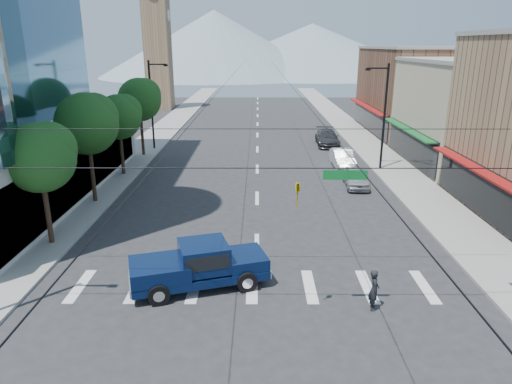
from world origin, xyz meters
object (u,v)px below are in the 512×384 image
pickup_truck (199,265)px  parked_car_mid (342,158)px  parked_car_far (327,138)px  parked_car_near (356,177)px  pedestrian (374,290)px

pickup_truck → parked_car_mid: 23.59m
parked_car_far → parked_car_near: bearing=-88.1°
pedestrian → parked_car_mid: size_ratio=0.37×
parked_car_near → parked_car_far: (0.00, 15.27, 0.10)m
pedestrian → parked_car_far: bearing=2.9°
pickup_truck → pedestrian: size_ratio=3.68×
parked_car_far → parked_car_mid: bearing=-88.1°
parked_car_mid → parked_car_far: bearing=89.5°
pickup_truck → parked_car_mid: pickup_truck is taller
pedestrian → parked_car_far: pedestrian is taller
pedestrian → parked_car_mid: bearing=0.9°
pedestrian → parked_car_mid: pedestrian is taller
pickup_truck → parked_car_far: pickup_truck is taller
pickup_truck → pedestrian: (7.40, -1.82, -0.20)m
pickup_truck → parked_car_near: bearing=39.5°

